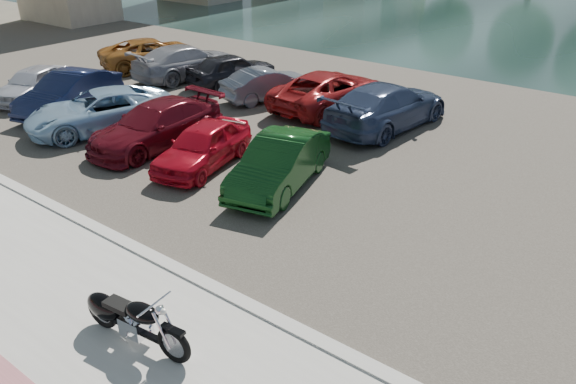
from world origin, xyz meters
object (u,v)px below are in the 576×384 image
Objects in this scene: car_0 at (33,83)px; car_2 at (101,111)px; motorcycle at (127,317)px; car_1 at (69,93)px.

car_2 is (5.00, -0.51, 0.04)m from car_0.
motorcycle is 15.61m from car_0.
car_0 is at bearing 148.68° from motorcycle.
car_0 is (-14.13, 6.64, 0.11)m from motorcycle.
car_0 is at bearing -163.94° from car_2.
car_2 reaches higher than motorcycle.
motorcycle is 0.53× the size of car_1.
car_0 is 5.03m from car_2.
car_2 reaches higher than car_0.
motorcycle is at bearing -45.61° from car_0.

